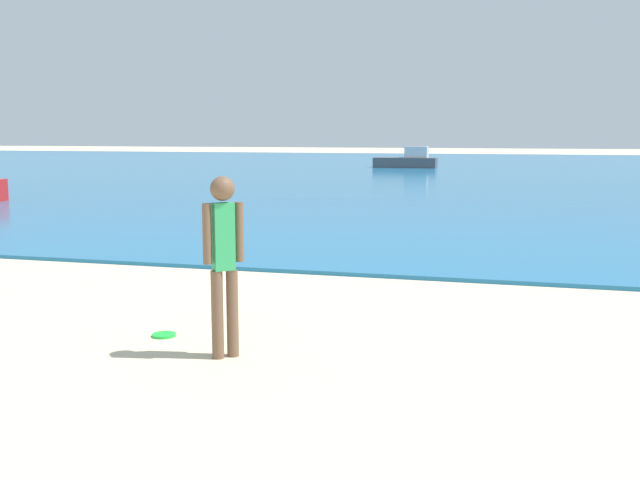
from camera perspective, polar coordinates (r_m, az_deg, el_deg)
water at (r=39.78m, az=12.34°, el=5.46°), size 160.00×60.00×0.06m
person_standing at (r=6.40m, az=-7.66°, el=-1.26°), size 0.30×0.27×1.63m
frisbee at (r=7.37m, az=-12.30°, el=-7.39°), size 0.24×0.24×0.03m
boat_far at (r=41.23m, az=6.98°, el=6.31°), size 3.56×1.19×1.20m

